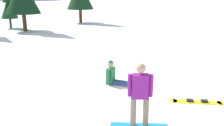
% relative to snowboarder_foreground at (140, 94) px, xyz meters
% --- Properties ---
extents(ground_plane, '(800.00, 800.00, 0.00)m').
position_rel_snowboarder_foreground_xyz_m(ground_plane, '(2.58, 0.86, -0.90)').
color(ground_plane, white).
extents(snowboarder_foreground, '(1.49, 0.82, 1.71)m').
position_rel_snowboarder_foreground_xyz_m(snowboarder_foreground, '(0.00, 0.00, 0.00)').
color(snowboarder_foreground, '#1E8CD8').
rests_on(snowboarder_foreground, ground_plane).
extents(snowboarder_midground, '(1.58, 1.41, 0.93)m').
position_rel_snowboarder_foreground_xyz_m(snowboarder_midground, '(0.47, 3.13, -0.59)').
color(snowboarder_midground, '#335184').
rests_on(snowboarder_midground, ground_plane).
extents(loose_snowboard_near_left, '(1.71, 1.02, 0.09)m').
position_rel_snowboarder_foreground_xyz_m(loose_snowboard_near_left, '(2.37, 0.72, -0.88)').
color(loose_snowboard_near_left, yellow).
rests_on(loose_snowboard_near_left, ground_plane).
extents(pine_tree_broad, '(1.68, 1.68, 4.52)m').
position_rel_snowboarder_foreground_xyz_m(pine_tree_broad, '(-4.23, 21.94, 1.56)').
color(pine_tree_broad, '#472D19').
rests_on(pine_tree_broad, ground_plane).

